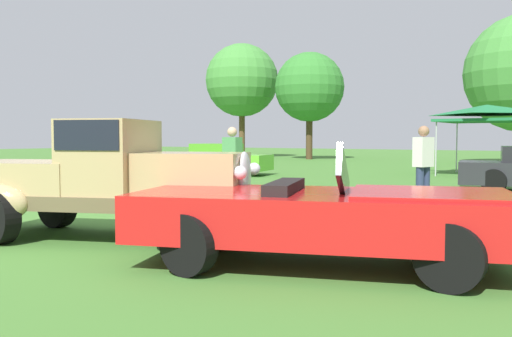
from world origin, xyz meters
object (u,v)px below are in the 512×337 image
Objects in this scene: feature_pickup_truck at (106,178)px; canopy_tent_left_field at (487,112)px; spectator_between_cars at (232,162)px; spectator_by_row at (79,160)px; spectator_near_truck at (423,164)px; neighbor_convertible at (331,215)px; show_car_lime at (219,160)px.

canopy_tent_left_field is at bearing 84.69° from feature_pickup_truck.
spectator_between_cars is (-1.19, 4.56, 0.05)m from feature_pickup_truck.
spectator_between_cars is at bearing 18.37° from spectator_by_row.
canopy_tent_left_field is (-1.15, 11.17, 1.51)m from spectator_near_truck.
spectator_by_row is (-8.40, 3.05, 0.33)m from neighbor_convertible.
spectator_by_row is 15.21m from canopy_tent_left_field.
neighbor_convertible is at bearing -46.79° from show_car_lime.
canopy_tent_left_field is (2.76, 12.40, 1.51)m from spectator_between_cars.
spectator_near_truck is 8.07m from spectator_by_row.
spectator_near_truck reaches higher than show_car_lime.
show_car_lime is 9.08m from spectator_between_cars.
spectator_between_cars is 3.96m from spectator_by_row.
show_car_lime is at bearing 149.91° from spectator_near_truck.
spectator_between_cars is 0.52× the size of canopy_tent_left_field.
spectator_between_cars reaches higher than neighbor_convertible.
show_car_lime is 11.33m from spectator_near_truck.
show_car_lime is 1.28× the size of canopy_tent_left_field.
spectator_near_truck and spectator_by_row have the same top height.
spectator_between_cars is at bearing 104.60° from feature_pickup_truck.
canopy_tent_left_field is (6.52, 13.65, 1.51)m from spectator_by_row.
neighbor_convertible reaches higher than show_car_lime.
spectator_by_row is at bearing -115.54° from canopy_tent_left_field.
canopy_tent_left_field is (8.65, 5.49, 1.83)m from show_car_lime.
feature_pickup_truck is at bearing -95.31° from canopy_tent_left_field.
spectator_near_truck is (2.73, 5.80, 0.05)m from feature_pickup_truck.
canopy_tent_left_field is at bearing 77.43° from spectator_between_cars.
spectator_near_truck is 11.33m from canopy_tent_left_field.
spectator_between_cars reaches higher than show_car_lime.
neighbor_convertible is 15.38m from show_car_lime.
spectator_near_truck is at bearing 64.78° from feature_pickup_truck.
feature_pickup_truck reaches higher than spectator_between_cars.
spectator_between_cars is (5.88, -6.91, 0.32)m from show_car_lime.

